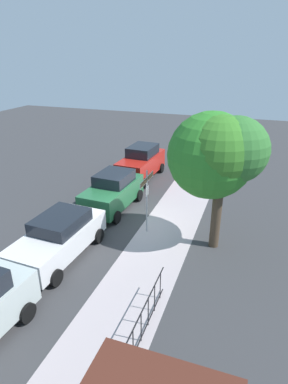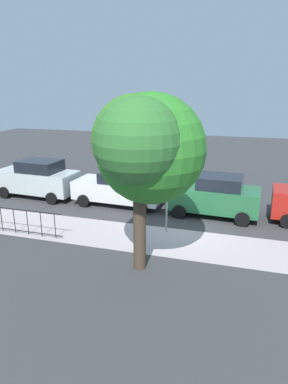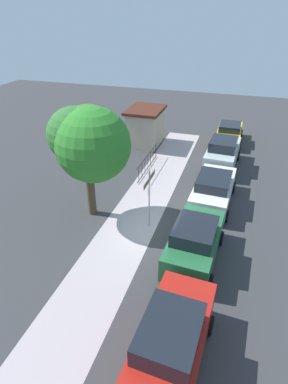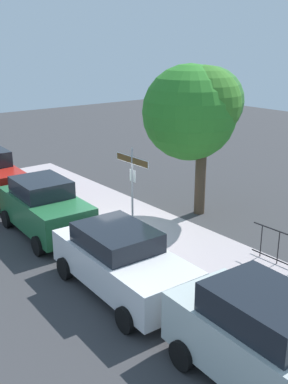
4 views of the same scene
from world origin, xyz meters
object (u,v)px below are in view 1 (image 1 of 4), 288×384
at_px(car_green, 113,191).
at_px(street_sign, 147,190).
at_px(car_red, 141,163).
at_px(shade_tree, 218,154).
at_px(car_white, 59,237).

bearing_deg(car_green, street_sign, 58.23).
xyz_separation_m(car_red, car_green, (4.80, 0.14, -0.08)).
bearing_deg(street_sign, shade_tree, 88.49).
bearing_deg(shade_tree, car_green, -108.30).
bearing_deg(car_white, shade_tree, 120.47).
xyz_separation_m(car_green, car_white, (4.79, -0.20, -0.08)).
relative_size(car_red, car_white, 0.98).
distance_m(car_red, car_green, 4.80).
relative_size(shade_tree, car_white, 1.23).
bearing_deg(car_red, street_sign, 25.15).
height_order(car_red, car_white, car_red).
height_order(street_sign, shade_tree, shade_tree).
relative_size(street_sign, car_green, 0.72).
xyz_separation_m(street_sign, shade_tree, (0.08, 2.95, 2.00)).
distance_m(street_sign, car_white, 4.26).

